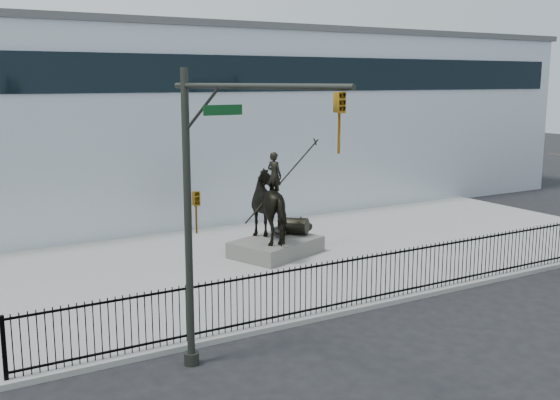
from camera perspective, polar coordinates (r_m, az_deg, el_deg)
ground at (r=19.73m, az=11.91°, el=-9.75°), size 120.00×120.00×0.00m
plaza at (r=25.05m, az=1.06°, el=-4.99°), size 30.00×12.00×0.15m
building at (r=35.94m, az=-9.89°, el=6.71°), size 44.00×14.00×9.00m
picket_fence at (r=20.33m, az=9.62°, el=-6.37°), size 22.10×0.10×1.50m
statue_plinth at (r=24.99m, az=-0.33°, el=-4.12°), size 3.80×3.19×0.61m
equestrian_statue at (r=24.69m, az=-0.25°, el=-0.55°), size 3.93×3.15×3.52m
traffic_signal_left at (r=14.48m, az=-5.90°, el=-0.36°), size 1.52×4.84×7.00m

